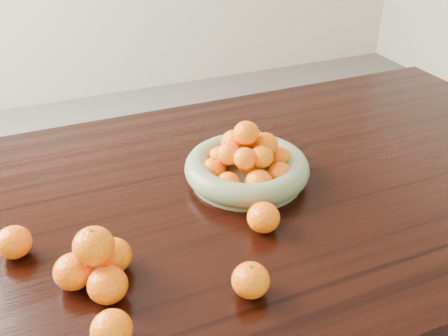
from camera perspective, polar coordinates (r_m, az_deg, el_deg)
name	(u,v)px	position (r m, az deg, el deg)	size (l,w,h in m)	color
dining_table	(221,224)	(1.21, -0.32, -6.42)	(2.00, 1.00, 0.75)	black
fruit_bowl	(248,165)	(1.18, 2.70, 0.36)	(0.30, 0.30, 0.15)	gray
orange_pyramid	(97,264)	(0.92, -14.32, -10.57)	(0.14, 0.14, 0.12)	orange
loose_orange_0	(251,280)	(0.89, 3.06, -12.69)	(0.07, 0.07, 0.06)	orange
loose_orange_1	(112,330)	(0.83, -12.71, -17.58)	(0.07, 0.07, 0.06)	orange
loose_orange_2	(263,217)	(1.03, 4.54, -5.66)	(0.07, 0.07, 0.06)	orange
loose_orange_3	(14,242)	(1.05, -22.89, -7.82)	(0.07, 0.07, 0.06)	orange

